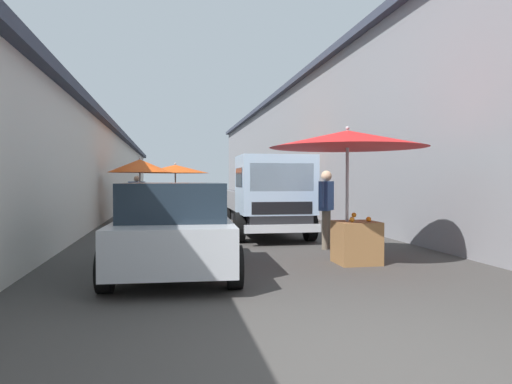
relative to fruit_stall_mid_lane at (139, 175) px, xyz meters
name	(u,v)px	position (x,y,z in m)	size (l,w,h in m)	color
ground	(216,221)	(0.53, -2.64, -1.66)	(90.00, 90.00, 0.00)	#3D3A38
building_left_whitewash	(13,170)	(2.78, 4.75, 0.19)	(49.80, 7.50, 3.68)	beige
building_right_concrete	(381,145)	(2.78, -10.02, 1.31)	(49.80, 7.50, 5.93)	gray
fruit_stall_mid_lane	(139,175)	(0.00, 0.00, 0.00)	(2.13, 2.13, 2.26)	#9E9EA3
fruit_stall_near_left	(175,176)	(2.10, -1.23, -0.02)	(2.57, 2.57, 2.14)	#9E9EA3
fruit_stall_far_left	(269,175)	(0.98, -4.66, 0.00)	(2.29, 2.29, 2.20)	#9E9EA3
fruit_stall_near_right	(349,154)	(-8.34, -4.12, 0.30)	(2.79, 2.79, 2.45)	#9E9EA3
hatchback_car	(174,227)	(-8.57, -1.06, -0.93)	(3.98, 2.07, 1.45)	#ADAFB5
delivery_truck	(269,198)	(-4.51, -3.51, -0.62)	(4.94, 2.02, 2.08)	black
vendor_by_crates	(137,194)	(2.47, 0.23, -0.71)	(0.22, 0.65, 1.65)	#665B4C
vendor_in_shade	(326,203)	(-6.56, -4.32, -0.68)	(0.56, 0.45, 1.70)	#665B4C
parked_scooter	(303,211)	(-1.17, -5.36, -1.22)	(1.69, 0.40, 1.14)	black
plastic_stool	(203,232)	(-5.65, -1.73, -1.34)	(0.30, 0.30, 0.43)	#194CB2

